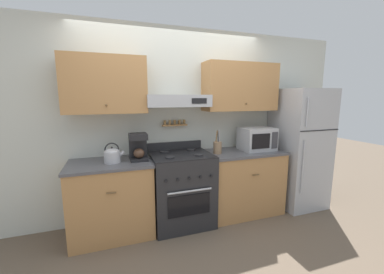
{
  "coord_description": "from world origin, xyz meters",
  "views": [
    {
      "loc": [
        -0.82,
        -2.47,
        1.64
      ],
      "look_at": [
        0.13,
        0.27,
        1.15
      ],
      "focal_mm": 22.0,
      "sensor_mm": 36.0,
      "label": 1
    }
  ],
  "objects": [
    {
      "name": "stove_range",
      "position": [
        0.0,
        0.3,
        0.47
      ],
      "size": [
        0.76,
        0.68,
        1.03
      ],
      "color": "#232326",
      "rests_on": "ground_plane"
    },
    {
      "name": "counter_right",
      "position": [
        0.92,
        0.33,
        0.45
      ],
      "size": [
        1.07,
        0.65,
        0.9
      ],
      "color": "#AD7A47",
      "rests_on": "ground_plane"
    },
    {
      "name": "counter_left",
      "position": [
        -0.85,
        0.33,
        0.45
      ],
      "size": [
        0.94,
        0.65,
        0.9
      ],
      "color": "#AD7A47",
      "rests_on": "ground_plane"
    },
    {
      "name": "wall_back",
      "position": [
        0.02,
        0.61,
        1.42
      ],
      "size": [
        5.2,
        0.46,
        2.55
      ],
      "color": "silver",
      "rests_on": "ground_plane"
    },
    {
      "name": "microwave",
      "position": [
        1.13,
        0.32,
        1.05
      ],
      "size": [
        0.46,
        0.36,
        0.32
      ],
      "color": "#ADAFB5",
      "rests_on": "counter_right"
    },
    {
      "name": "ground_plane",
      "position": [
        0.0,
        0.0,
        0.0
      ],
      "size": [
        16.0,
        16.0,
        0.0
      ],
      "primitive_type": "plane",
      "color": "brown"
    },
    {
      "name": "tea_kettle",
      "position": [
        -0.82,
        0.3,
        0.98
      ],
      "size": [
        0.24,
        0.18,
        0.23
      ],
      "color": "#B7B7BC",
      "rests_on": "counter_left"
    },
    {
      "name": "coffee_maker",
      "position": [
        -0.52,
        0.33,
        1.05
      ],
      "size": [
        0.21,
        0.22,
        0.32
      ],
      "color": "black",
      "rests_on": "counter_left"
    },
    {
      "name": "utensil_crock",
      "position": [
        0.51,
        0.3,
        0.98
      ],
      "size": [
        0.11,
        0.11,
        0.31
      ],
      "color": "#8E7051",
      "rests_on": "counter_right"
    },
    {
      "name": "refrigerator",
      "position": [
        1.85,
        0.28,
        0.88
      ],
      "size": [
        0.67,
        0.72,
        1.76
      ],
      "color": "#ADAFB5",
      "rests_on": "ground_plane"
    }
  ]
}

